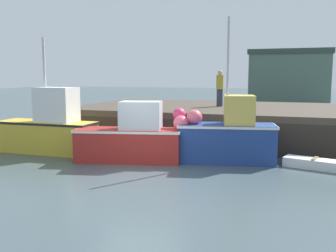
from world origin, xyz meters
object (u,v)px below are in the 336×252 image
at_px(fishing_boat_near_right, 131,138).
at_px(rowboat, 315,164).
at_px(fishing_boat_near_left, 49,129).
at_px(dockworker, 220,88).
at_px(fishing_boat_mid, 226,135).

xyz_separation_m(fishing_boat_near_right, rowboat, (5.93, 0.95, -0.64)).
bearing_deg(fishing_boat_near_left, dockworker, 46.01).
bearing_deg(dockworker, fishing_boat_mid, -76.46).
distance_m(fishing_boat_near_right, fishing_boat_mid, 3.23).
height_order(fishing_boat_near_right, dockworker, dockworker).
relative_size(fishing_boat_near_left, rowboat, 2.20).
bearing_deg(dockworker, fishing_boat_near_left, -133.99).
bearing_deg(rowboat, fishing_boat_mid, 179.64).
bearing_deg(dockworker, rowboat, -51.00).
height_order(fishing_boat_near_right, fishing_boat_mid, fishing_boat_mid).
height_order(fishing_boat_near_left, fishing_boat_near_right, fishing_boat_near_left).
height_order(rowboat, dockworker, dockworker).
xyz_separation_m(fishing_boat_near_left, rowboat, (9.47, 0.61, -0.77)).
bearing_deg(rowboat, dockworker, 129.00).
xyz_separation_m(fishing_boat_near_left, fishing_boat_near_right, (3.54, -0.34, -0.12)).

